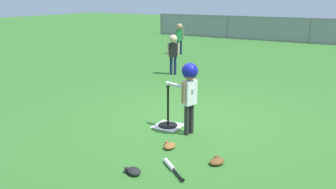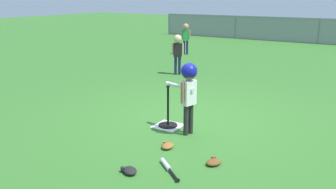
{
  "view_description": "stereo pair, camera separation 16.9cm",
  "coord_description": "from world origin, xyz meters",
  "px_view_note": "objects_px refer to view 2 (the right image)",
  "views": [
    {
      "loc": [
        2.62,
        -5.31,
        2.11
      ],
      "look_at": [
        -0.19,
        -0.56,
        0.55
      ],
      "focal_mm": 37.38,
      "sensor_mm": 36.0,
      "label": 1
    },
    {
      "loc": [
        2.76,
        -5.23,
        2.11
      ],
      "look_at": [
        -0.19,
        -0.56,
        0.55
      ],
      "focal_mm": 37.38,
      "sensor_mm": 36.0,
      "label": 2
    }
  ],
  "objects_px": {
    "batting_tee": "(168,120)",
    "fielder_near_right": "(178,49)",
    "batter_child": "(189,84)",
    "spare_bat_silver": "(167,167)",
    "glove_tossed_aside": "(130,171)",
    "glove_near_bats": "(214,162)",
    "baseball_on_tee": "(168,84)",
    "glove_by_plate": "(168,146)",
    "fielder_deep_left": "(186,35)"
  },
  "relations": [
    {
      "from": "glove_by_plate",
      "to": "batter_child",
      "type": "bearing_deg",
      "value": 91.43
    },
    {
      "from": "fielder_near_right",
      "to": "fielder_deep_left",
      "type": "bearing_deg",
      "value": 115.86
    },
    {
      "from": "glove_near_bats",
      "to": "batter_child",
      "type": "bearing_deg",
      "value": 137.27
    },
    {
      "from": "glove_near_bats",
      "to": "glove_tossed_aside",
      "type": "height_order",
      "value": "same"
    },
    {
      "from": "batter_child",
      "to": "glove_near_bats",
      "type": "relative_size",
      "value": 4.35
    },
    {
      "from": "spare_bat_silver",
      "to": "glove_near_bats",
      "type": "relative_size",
      "value": 1.85
    },
    {
      "from": "baseball_on_tee",
      "to": "spare_bat_silver",
      "type": "height_order",
      "value": "baseball_on_tee"
    },
    {
      "from": "baseball_on_tee",
      "to": "spare_bat_silver",
      "type": "relative_size",
      "value": 0.15
    },
    {
      "from": "fielder_near_right",
      "to": "baseball_on_tee",
      "type": "bearing_deg",
      "value": -61.48
    },
    {
      "from": "spare_bat_silver",
      "to": "batting_tee",
      "type": "bearing_deg",
      "value": 122.0
    },
    {
      "from": "fielder_near_right",
      "to": "glove_near_bats",
      "type": "relative_size",
      "value": 4.19
    },
    {
      "from": "batter_child",
      "to": "spare_bat_silver",
      "type": "height_order",
      "value": "batter_child"
    },
    {
      "from": "batting_tee",
      "to": "glove_tossed_aside",
      "type": "distance_m",
      "value": 1.7
    },
    {
      "from": "batting_tee",
      "to": "glove_by_plate",
      "type": "distance_m",
      "value": 0.89
    },
    {
      "from": "fielder_near_right",
      "to": "fielder_deep_left",
      "type": "height_order",
      "value": "fielder_deep_left"
    },
    {
      "from": "fielder_deep_left",
      "to": "spare_bat_silver",
      "type": "distance_m",
      "value": 9.05
    },
    {
      "from": "batting_tee",
      "to": "spare_bat_silver",
      "type": "relative_size",
      "value": 1.43
    },
    {
      "from": "fielder_near_right",
      "to": "spare_bat_silver",
      "type": "relative_size",
      "value": 2.27
    },
    {
      "from": "batter_child",
      "to": "spare_bat_silver",
      "type": "bearing_deg",
      "value": -73.14
    },
    {
      "from": "batter_child",
      "to": "fielder_deep_left",
      "type": "relative_size",
      "value": 1.01
    },
    {
      "from": "glove_near_bats",
      "to": "baseball_on_tee",
      "type": "bearing_deg",
      "value": 145.27
    },
    {
      "from": "batting_tee",
      "to": "baseball_on_tee",
      "type": "relative_size",
      "value": 9.4
    },
    {
      "from": "batting_tee",
      "to": "glove_by_plate",
      "type": "height_order",
      "value": "batting_tee"
    },
    {
      "from": "fielder_near_right",
      "to": "glove_tossed_aside",
      "type": "relative_size",
      "value": 4.06
    },
    {
      "from": "baseball_on_tee",
      "to": "fielder_deep_left",
      "type": "xyz_separation_m",
      "value": [
        -3.44,
        6.67,
        -0.0
      ]
    },
    {
      "from": "fielder_deep_left",
      "to": "glove_near_bats",
      "type": "distance_m",
      "value": 8.91
    },
    {
      "from": "baseball_on_tee",
      "to": "glove_by_plate",
      "type": "distance_m",
      "value": 1.13
    },
    {
      "from": "batter_child",
      "to": "fielder_deep_left",
      "type": "bearing_deg",
      "value": 119.79
    },
    {
      "from": "batting_tee",
      "to": "batter_child",
      "type": "height_order",
      "value": "batter_child"
    },
    {
      "from": "spare_bat_silver",
      "to": "glove_by_plate",
      "type": "height_order",
      "value": "glove_by_plate"
    },
    {
      "from": "baseball_on_tee",
      "to": "glove_near_bats",
      "type": "relative_size",
      "value": 0.28
    },
    {
      "from": "fielder_near_right",
      "to": "fielder_deep_left",
      "type": "relative_size",
      "value": 0.97
    },
    {
      "from": "fielder_deep_left",
      "to": "fielder_near_right",
      "type": "bearing_deg",
      "value": -64.14
    },
    {
      "from": "batting_tee",
      "to": "fielder_near_right",
      "type": "bearing_deg",
      "value": 118.52
    },
    {
      "from": "batting_tee",
      "to": "batter_child",
      "type": "distance_m",
      "value": 0.85
    },
    {
      "from": "batting_tee",
      "to": "fielder_near_right",
      "type": "height_order",
      "value": "fielder_near_right"
    },
    {
      "from": "fielder_near_right",
      "to": "batting_tee",
      "type": "bearing_deg",
      "value": -61.48
    },
    {
      "from": "baseball_on_tee",
      "to": "batter_child",
      "type": "distance_m",
      "value": 0.48
    },
    {
      "from": "fielder_near_right",
      "to": "glove_by_plate",
      "type": "bearing_deg",
      "value": -60.88
    },
    {
      "from": "spare_bat_silver",
      "to": "baseball_on_tee",
      "type": "bearing_deg",
      "value": 122.0
    },
    {
      "from": "baseball_on_tee",
      "to": "batter_child",
      "type": "height_order",
      "value": "batter_child"
    },
    {
      "from": "baseball_on_tee",
      "to": "batter_child",
      "type": "relative_size",
      "value": 0.06
    },
    {
      "from": "baseball_on_tee",
      "to": "fielder_near_right",
      "type": "relative_size",
      "value": 0.07
    },
    {
      "from": "batting_tee",
      "to": "batter_child",
      "type": "xyz_separation_m",
      "value": [
        0.45,
        -0.13,
        0.7
      ]
    },
    {
      "from": "spare_bat_silver",
      "to": "fielder_deep_left",
      "type": "bearing_deg",
      "value": 118.07
    },
    {
      "from": "batter_child",
      "to": "glove_by_plate",
      "type": "height_order",
      "value": "batter_child"
    },
    {
      "from": "baseball_on_tee",
      "to": "glove_near_bats",
      "type": "xyz_separation_m",
      "value": [
        1.25,
        -0.87,
        -0.7
      ]
    },
    {
      "from": "glove_by_plate",
      "to": "baseball_on_tee",
      "type": "bearing_deg",
      "value": 121.86
    },
    {
      "from": "fielder_near_right",
      "to": "spare_bat_silver",
      "type": "bearing_deg",
      "value": -60.53
    },
    {
      "from": "batting_tee",
      "to": "glove_near_bats",
      "type": "distance_m",
      "value": 1.52
    }
  ]
}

